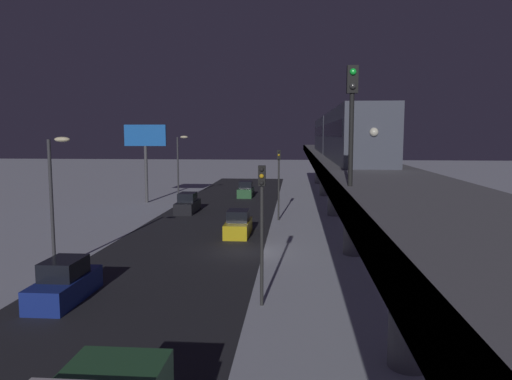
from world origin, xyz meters
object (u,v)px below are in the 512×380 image
sedan_green (246,191)px  subway_train (340,134)px  sedan_yellow (238,225)px  rail_signal (352,105)px  traffic_light_mid (279,174)px  commercial_billboard (145,143)px  sedan_blue (65,284)px  sedan_black (188,204)px  traffic_light_near (262,215)px

sedan_green → subway_train: bearing=-59.9°
sedan_green → sedan_yellow: same height
rail_signal → traffic_light_mid: size_ratio=0.62×
commercial_billboard → sedan_blue: bearing=100.8°
subway_train → traffic_light_mid: size_ratio=5.76×
rail_signal → sedan_blue: rail_signal is taller
sedan_black → rail_signal: bearing=112.2°
rail_signal → sedan_black: bearing=-67.8°
sedan_blue → sedan_yellow: bearing=-112.5°
traffic_light_mid → commercial_billboard: (15.54, -10.42, 2.63)m
traffic_light_near → subway_train: bearing=-104.0°
traffic_light_mid → rail_signal: bearing=97.0°
sedan_green → traffic_light_mid: (-4.70, 16.51, 3.41)m
traffic_light_mid → subway_train: bearing=171.4°
sedan_black → traffic_light_mid: (-9.30, 3.88, 3.40)m
sedan_yellow → sedan_black: bearing=120.8°
traffic_light_near → commercial_billboard: size_ratio=0.72×
sedan_green → sedan_yellow: 23.42m
sedan_yellow → traffic_light_near: traffic_light_near is taller
sedan_blue → traffic_light_near: size_ratio=0.72×
rail_signal → sedan_black: (12.63, -30.99, -7.95)m
sedan_yellow → commercial_billboard: commercial_billboard is taller
sedan_green → sedan_yellow: size_ratio=0.92×
sedan_green → sedan_blue: same height
subway_train → sedan_blue: subway_train is taller
sedan_green → sedan_black: (4.60, 12.63, 0.01)m
sedan_green → traffic_light_mid: size_ratio=0.64×
traffic_light_near → traffic_light_mid: bearing=-90.0°
rail_signal → commercial_billboard: rail_signal is taller
sedan_blue → sedan_black: size_ratio=0.99×
sedan_blue → subway_train: bearing=-124.3°
sedan_black → sedan_green: bearing=-110.0°
sedan_yellow → traffic_light_near: size_ratio=0.70×
rail_signal → sedan_yellow: rail_signal is taller
sedan_black → commercial_billboard: (6.24, -6.54, 6.03)m
rail_signal → commercial_billboard: 42.05m
subway_train → sedan_green: bearing=-59.9°
subway_train → rail_signal: rail_signal is taller
rail_signal → commercial_billboard: size_ratio=0.45×
sedan_green → traffic_light_near: bearing=-83.1°
rail_signal → traffic_light_mid: 27.69m
sedan_green → sedan_black: size_ratio=0.88×
subway_train → sedan_yellow: bearing=36.2°
traffic_light_mid → sedan_black: bearing=-22.6°
sedan_yellow → traffic_light_mid: 8.17m
sedan_black → traffic_light_mid: traffic_light_mid is taller
sedan_green → commercial_billboard: (10.84, 6.08, 6.04)m
subway_train → traffic_light_mid: 6.49m
sedan_blue → traffic_light_near: traffic_light_near is taller
subway_train → sedan_green: size_ratio=8.94×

